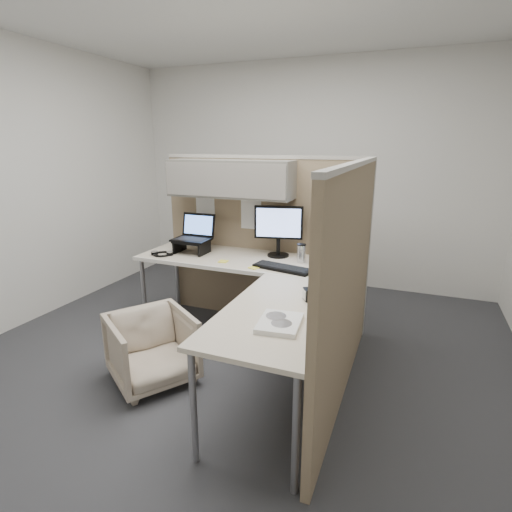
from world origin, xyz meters
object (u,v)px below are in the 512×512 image
at_px(desk, 253,280).
at_px(monitor_left, 279,227).
at_px(office_chair, 152,345).
at_px(keyboard, 283,268).

distance_m(desk, monitor_left, 0.67).
distance_m(desk, office_chair, 0.91).
distance_m(office_chair, monitor_left, 1.50).
distance_m(office_chair, keyboard, 1.19).
bearing_deg(desk, office_chair, -133.93).
relative_size(office_chair, monitor_left, 1.25).
bearing_deg(desk, keyboard, 51.80).
bearing_deg(office_chair, desk, -9.37).
height_order(office_chair, keyboard, keyboard).
bearing_deg(keyboard, office_chair, -121.48).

